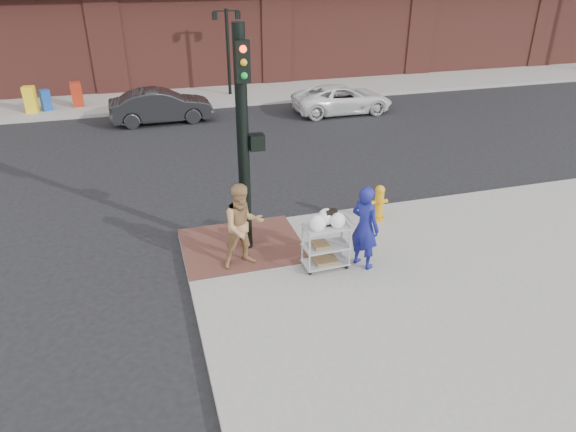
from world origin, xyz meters
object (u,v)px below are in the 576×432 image
object	(u,v)px
lamp_post	(228,43)
pedestrian_tan	(243,226)
sedan_dark	(161,106)
utility_cart	(326,242)
woman_blue	(365,227)
fire_hydrant	(379,202)
traffic_signal_pole	(244,138)
minivan_white	(342,99)

from	to	relation	value
lamp_post	pedestrian_tan	xyz separation A→B (m)	(-2.72, -15.95, -1.51)
sedan_dark	utility_cart	world-z (taller)	utility_cart
woman_blue	fire_hydrant	size ratio (longest dim) A/B	1.95
lamp_post	traffic_signal_pole	size ratio (longest dim) A/B	0.80
lamp_post	traffic_signal_pole	xyz separation A→B (m)	(-2.48, -15.23, 0.21)
pedestrian_tan	sedan_dark	bearing A→B (deg)	86.11
woman_blue	minivan_white	distance (m)	13.17
pedestrian_tan	utility_cart	distance (m)	1.82
utility_cart	lamp_post	bearing A→B (deg)	86.39
sedan_dark	minivan_white	distance (m)	7.91
minivan_white	fire_hydrant	bearing A→B (deg)	163.27
sedan_dark	fire_hydrant	bearing A→B (deg)	-158.59
minivan_white	fire_hydrant	distance (m)	10.94
traffic_signal_pole	fire_hydrant	bearing A→B (deg)	6.79
woman_blue	fire_hydrant	bearing A→B (deg)	-63.12
minivan_white	fire_hydrant	size ratio (longest dim) A/B	4.60
traffic_signal_pole	fire_hydrant	world-z (taller)	traffic_signal_pole
utility_cart	sedan_dark	bearing A→B (deg)	101.11
traffic_signal_pole	woman_blue	bearing A→B (deg)	-33.55
sedan_dark	fire_hydrant	world-z (taller)	sedan_dark
utility_cart	minivan_white	bearing A→B (deg)	66.44
lamp_post	utility_cart	xyz separation A→B (m)	(-1.04, -16.57, -1.85)
woman_blue	sedan_dark	bearing A→B (deg)	-14.75
woman_blue	utility_cart	bearing A→B (deg)	50.42
traffic_signal_pole	sedan_dark	bearing A→B (deg)	95.49
traffic_signal_pole	woman_blue	world-z (taller)	traffic_signal_pole
traffic_signal_pole	pedestrian_tan	size ratio (longest dim) A/B	2.61
woman_blue	sedan_dark	world-z (taller)	woman_blue
lamp_post	pedestrian_tan	world-z (taller)	lamp_post
traffic_signal_pole	utility_cart	xyz separation A→B (m)	(1.43, -1.34, -2.06)
traffic_signal_pole	woman_blue	distance (m)	3.21
lamp_post	fire_hydrant	world-z (taller)	lamp_post
sedan_dark	lamp_post	bearing A→B (deg)	-46.24
utility_cart	fire_hydrant	size ratio (longest dim) A/B	1.41
pedestrian_tan	woman_blue	bearing A→B (deg)	-25.09
traffic_signal_pole	pedestrian_tan	world-z (taller)	traffic_signal_pole
pedestrian_tan	utility_cart	size ratio (longest dim) A/B	1.40
woman_blue	pedestrian_tan	xyz separation A→B (m)	(-2.50, 0.77, 0.01)
traffic_signal_pole	utility_cart	size ratio (longest dim) A/B	3.66
pedestrian_tan	minivan_white	bearing A→B (deg)	50.94
minivan_white	utility_cart	world-z (taller)	utility_cart
utility_cart	fire_hydrant	xyz separation A→B (m)	(2.11, 1.76, -0.12)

